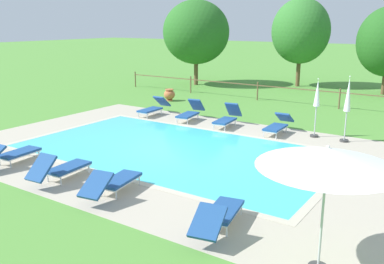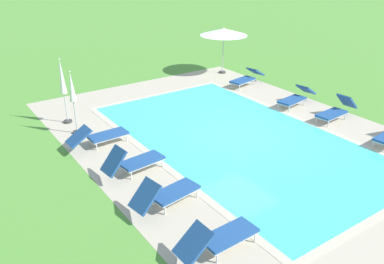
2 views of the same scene
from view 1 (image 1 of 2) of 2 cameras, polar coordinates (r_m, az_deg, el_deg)
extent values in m
plane|color=#518E38|center=(14.86, -2.37, -2.42)|extent=(160.00, 160.00, 0.00)
cube|color=#B2A893|center=(14.86, -2.37, -2.41)|extent=(15.17, 10.41, 0.01)
cube|color=#42CCD6|center=(14.86, -2.37, -2.41)|extent=(10.72, 5.97, 0.01)
cube|color=#C0B59F|center=(17.37, 3.67, 0.10)|extent=(11.20, 0.24, 0.01)
cube|color=#C0B59F|center=(12.62, -10.74, -5.77)|extent=(11.20, 0.24, 0.01)
cube|color=#C0B59F|center=(12.60, 18.34, -6.32)|extent=(0.24, 5.97, 0.01)
cube|color=#C0B59F|center=(18.52, -16.21, 0.46)|extent=(0.24, 5.97, 0.01)
cube|color=navy|center=(18.99, -0.59, 2.34)|extent=(0.79, 1.37, 0.07)
cube|color=navy|center=(19.78, 0.61, 3.69)|extent=(0.69, 0.73, 0.63)
cube|color=silver|center=(19.00, -0.59, 2.17)|extent=(0.75, 1.34, 0.04)
cylinder|color=silver|center=(18.44, -0.63, 1.40)|extent=(0.04, 0.04, 0.28)
cylinder|color=silver|center=(18.66, -2.04, 1.55)|extent=(0.04, 0.04, 0.28)
cylinder|color=silver|center=(19.41, 0.80, 2.08)|extent=(0.04, 0.04, 0.28)
cylinder|color=silver|center=(19.62, -0.56, 2.21)|extent=(0.04, 0.04, 0.28)
cube|color=navy|center=(9.54, 4.27, -10.46)|extent=(0.85, 1.39, 0.07)
cube|color=navy|center=(8.58, 2.12, -11.94)|extent=(0.74, 0.88, 0.46)
cube|color=silver|center=(9.56, 4.26, -10.76)|extent=(0.81, 1.36, 0.04)
cylinder|color=silver|center=(10.16, 3.85, -9.91)|extent=(0.04, 0.04, 0.28)
cylinder|color=silver|center=(10.03, 6.66, -10.32)|extent=(0.04, 0.04, 0.28)
cylinder|color=silver|center=(9.22, 1.61, -12.57)|extent=(0.04, 0.04, 0.28)
cylinder|color=silver|center=(9.07, 4.70, -13.09)|extent=(0.04, 0.04, 0.28)
cube|color=navy|center=(17.03, 11.17, 0.62)|extent=(0.64, 1.32, 0.07)
cube|color=navy|center=(17.91, 12.36, 1.95)|extent=(0.63, 0.77, 0.50)
cube|color=silver|center=(17.04, 11.16, 0.44)|extent=(0.61, 1.29, 0.04)
cylinder|color=silver|center=(16.49, 11.28, -0.48)|extent=(0.04, 0.04, 0.28)
cylinder|color=silver|center=(16.66, 9.64, -0.24)|extent=(0.04, 0.04, 0.28)
cylinder|color=silver|center=(17.49, 12.57, 0.32)|extent=(0.04, 0.04, 0.28)
cylinder|color=silver|center=(17.66, 11.01, 0.54)|extent=(0.04, 0.04, 0.28)
cube|color=navy|center=(12.67, -16.30, -4.57)|extent=(0.70, 1.34, 0.07)
cube|color=navy|center=(11.97, -19.67, -4.55)|extent=(0.65, 0.72, 0.61)
cube|color=silver|center=(12.69, -16.28, -4.81)|extent=(0.67, 1.31, 0.04)
cylinder|color=silver|center=(13.26, -15.33, -4.44)|extent=(0.04, 0.04, 0.28)
cylinder|color=silver|center=(12.92, -13.71, -4.84)|extent=(0.04, 0.04, 0.28)
cylinder|color=silver|center=(12.56, -18.86, -5.80)|extent=(0.04, 0.04, 0.28)
cylinder|color=silver|center=(12.20, -17.24, -6.27)|extent=(0.04, 0.04, 0.28)
cube|color=navy|center=(20.20, -5.69, 3.01)|extent=(0.64, 1.32, 0.07)
cube|color=navy|center=(20.92, -4.07, 4.16)|extent=(0.62, 0.73, 0.57)
cube|color=silver|center=(20.21, -5.68, 2.85)|extent=(0.61, 1.29, 0.04)
cylinder|color=silver|center=(19.66, -6.06, 2.15)|extent=(0.04, 0.04, 0.28)
cylinder|color=silver|center=(19.97, -7.22, 2.31)|extent=(0.04, 0.04, 0.28)
cylinder|color=silver|center=(20.52, -4.17, 2.72)|extent=(0.04, 0.04, 0.28)
cylinder|color=silver|center=(20.82, -5.31, 2.87)|extent=(0.04, 0.04, 0.28)
cube|color=navy|center=(14.59, -22.24, -2.57)|extent=(0.71, 1.35, 0.07)
cube|color=silver|center=(14.61, -22.22, -2.77)|extent=(0.68, 1.32, 0.04)
cylinder|color=silver|center=(15.16, -21.19, -2.53)|extent=(0.04, 0.04, 0.28)
cylinder|color=silver|center=(14.79, -19.91, -2.84)|extent=(0.04, 0.04, 0.28)
cylinder|color=silver|center=(14.52, -24.49, -3.61)|extent=(0.04, 0.04, 0.28)
cylinder|color=silver|center=(14.13, -23.24, -3.96)|extent=(0.04, 0.04, 0.28)
cube|color=navy|center=(17.91, 4.43, 1.54)|extent=(0.73, 1.35, 0.07)
cube|color=navy|center=(18.68, 5.59, 3.04)|extent=(0.66, 0.67, 0.67)
cube|color=silver|center=(17.92, 4.43, 1.37)|extent=(0.70, 1.33, 0.04)
cylinder|color=silver|center=(17.36, 4.46, 0.52)|extent=(0.04, 0.04, 0.28)
cylinder|color=silver|center=(17.56, 2.93, 0.71)|extent=(0.04, 0.04, 0.28)
cylinder|color=silver|center=(18.35, 5.84, 1.26)|extent=(0.04, 0.04, 0.28)
cylinder|color=silver|center=(18.54, 4.38, 1.44)|extent=(0.04, 0.04, 0.28)
cube|color=navy|center=(11.41, -9.69, -6.32)|extent=(0.80, 1.38, 0.07)
cube|color=navy|center=(10.58, -12.84, -6.94)|extent=(0.71, 0.84, 0.49)
cube|color=silver|center=(11.43, -9.68, -6.58)|extent=(0.76, 1.35, 0.04)
cylinder|color=silver|center=(12.03, -9.19, -6.07)|extent=(0.04, 0.04, 0.28)
cylinder|color=silver|center=(11.77, -7.11, -6.47)|extent=(0.04, 0.04, 0.28)
cylinder|color=silver|center=(11.20, -12.34, -7.82)|extent=(0.04, 0.04, 0.28)
cylinder|color=silver|center=(10.92, -10.18, -8.31)|extent=(0.04, 0.04, 0.28)
cylinder|color=#B2B5B7|center=(7.84, 17.19, -10.18)|extent=(0.04, 0.04, 2.29)
cone|color=white|center=(7.49, 17.76, -3.24)|extent=(2.42, 2.42, 0.34)
sphere|color=white|center=(7.44, 17.86, -1.91)|extent=(0.06, 0.06, 0.06)
cylinder|color=#383838|center=(16.85, 19.79, -1.10)|extent=(0.32, 0.32, 0.08)
cylinder|color=#B2B5B7|center=(16.72, 19.95, 0.70)|extent=(0.04, 0.04, 1.17)
cone|color=white|center=(16.49, 20.31, 4.79)|extent=(0.24, 0.24, 1.26)
sphere|color=white|center=(16.40, 20.51, 7.03)|extent=(0.05, 0.05, 0.05)
cylinder|color=#383838|center=(17.19, 16.12, -0.51)|extent=(0.32, 0.32, 0.08)
cylinder|color=#B2B5B7|center=(17.05, 16.26, 1.35)|extent=(0.04, 0.04, 1.22)
cone|color=white|center=(16.84, 16.53, 5.07)|extent=(0.24, 0.24, 1.02)
sphere|color=white|center=(16.77, 16.66, 6.86)|extent=(0.05, 0.05, 0.05)
cylinder|color=#B7663D|center=(24.17, -3.05, 4.31)|extent=(0.35, 0.35, 0.08)
ellipsoid|color=#B7663D|center=(24.12, -3.06, 5.06)|extent=(0.63, 0.63, 0.56)
cylinder|color=#B7663D|center=(24.07, -3.07, 5.71)|extent=(0.47, 0.47, 0.06)
cylinder|color=brown|center=(29.62, -7.64, 7.05)|extent=(0.08, 0.08, 1.05)
cylinder|color=brown|center=(26.83, -0.17, 6.40)|extent=(0.08, 0.08, 1.05)
cylinder|color=brown|center=(24.58, 8.81, 5.48)|extent=(0.08, 0.08, 1.05)
cylinder|color=brown|center=(23.05, 19.25, 4.23)|extent=(0.08, 0.08, 1.05)
cube|color=brown|center=(23.66, 13.91, 5.67)|extent=(23.03, 0.05, 0.05)
cylinder|color=brown|center=(30.51, 14.11, 7.97)|extent=(0.28, 0.28, 2.11)
ellipsoid|color=#33752D|center=(30.34, 14.43, 13.03)|extent=(3.92, 3.92, 4.37)
cylinder|color=brown|center=(30.38, 0.54, 8.28)|extent=(0.29, 0.29, 2.01)
ellipsoid|color=#286623|center=(30.20, 0.55, 13.30)|extent=(4.61, 4.61, 4.40)
cylinder|color=brown|center=(28.76, 24.45, 6.25)|extent=(0.25, 0.25, 1.63)
camera|label=2|loc=(26.95, -8.68, 18.09)|focal=37.85mm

